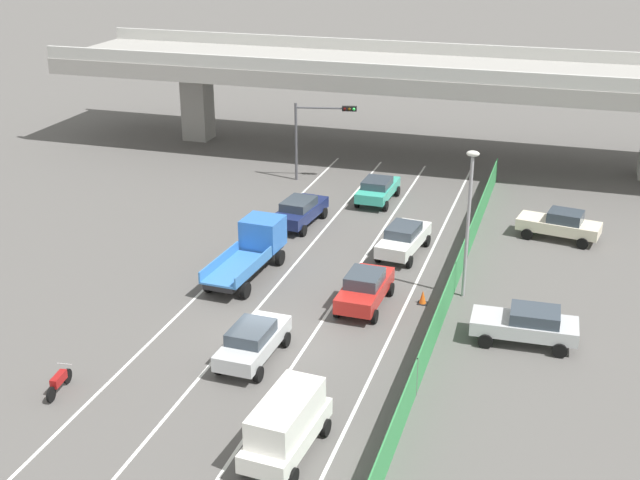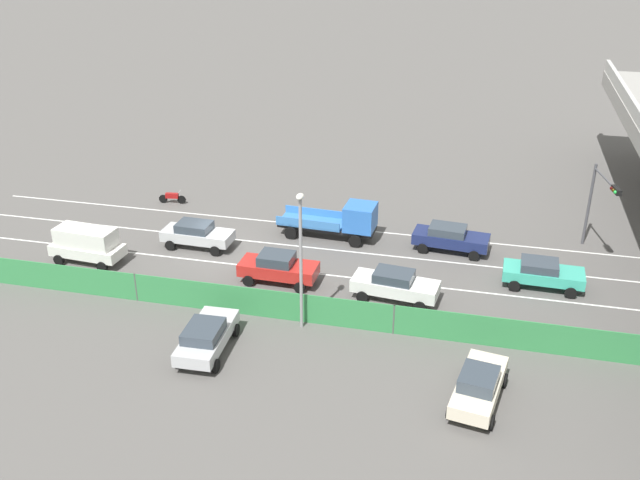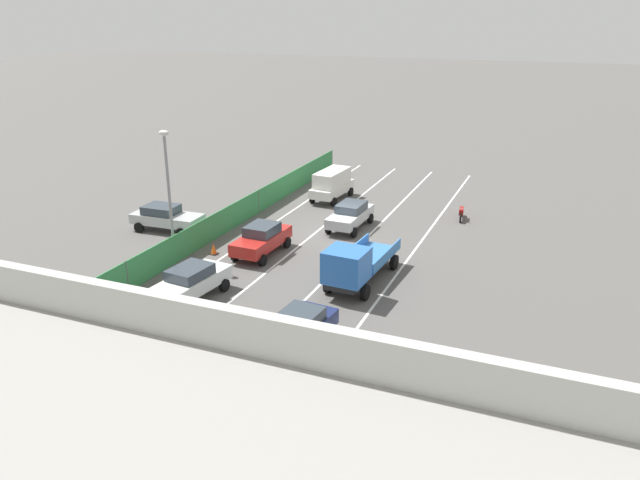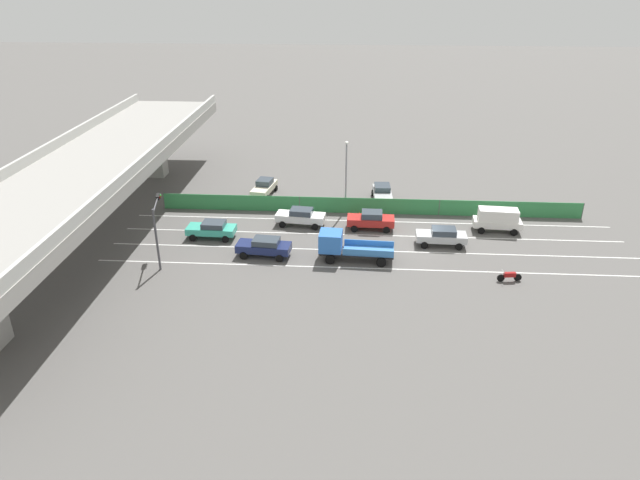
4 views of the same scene
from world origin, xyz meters
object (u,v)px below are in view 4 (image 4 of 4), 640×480
(car_hatchback_white, at_px, (301,216))
(street_lamp, at_px, (346,170))
(car_sedan_navy, at_px, (264,246))
(parked_wagon_silver, at_px, (382,192))
(car_taxi_teal, at_px, (212,229))
(car_sedan_silver, at_px, (442,236))
(flatbed_truck_blue, at_px, (343,246))
(car_sedan_red, at_px, (371,220))
(car_van_white, at_px, (498,219))
(motorcycle, at_px, (510,276))
(traffic_cone, at_px, (359,215))
(parked_sedan_cream, at_px, (264,187))
(traffic_light, at_px, (157,219))

(car_hatchback_white, height_order, street_lamp, street_lamp)
(car_hatchback_white, height_order, car_sedan_navy, car_hatchback_white)
(parked_wagon_silver, relative_size, street_lamp, 0.63)
(parked_wagon_silver, bearing_deg, car_taxi_teal, 123.36)
(car_sedan_silver, bearing_deg, car_sedan_navy, 101.53)
(flatbed_truck_blue, bearing_deg, car_hatchback_white, 31.52)
(flatbed_truck_blue, distance_m, street_lamp, 11.16)
(flatbed_truck_blue, relative_size, street_lamp, 0.87)
(parked_wagon_silver, bearing_deg, flatbed_truck_blue, 164.92)
(car_sedan_red, height_order, street_lamp, street_lamp)
(car_van_white, distance_m, parked_wagon_silver, 12.65)
(car_sedan_silver, bearing_deg, motorcycle, -144.26)
(flatbed_truck_blue, bearing_deg, parked_wagon_silver, -15.08)
(car_hatchback_white, bearing_deg, car_sedan_silver, -105.55)
(car_hatchback_white, bearing_deg, traffic_cone, -69.10)
(parked_sedan_cream, xyz_separation_m, traffic_cone, (-5.79, -10.28, -0.60))
(parked_sedan_cream, bearing_deg, car_taxi_teal, 164.72)
(street_lamp, bearing_deg, car_taxi_teal, 120.89)
(car_van_white, bearing_deg, parked_wagon_silver, 55.32)
(parked_wagon_silver, bearing_deg, traffic_cone, 154.02)
(car_sedan_red, distance_m, car_sedan_navy, 11.07)
(car_sedan_silver, distance_m, traffic_light, 24.34)
(car_sedan_silver, height_order, traffic_light, traffic_light)
(car_hatchback_white, bearing_deg, car_sedan_navy, 159.78)
(car_sedan_red, relative_size, parked_sedan_cream, 0.94)
(car_taxi_teal, bearing_deg, parked_sedan_cream, -15.28)
(car_sedan_silver, bearing_deg, car_hatchback_white, 74.45)
(traffic_light, distance_m, traffic_cone, 19.75)
(parked_sedan_cream, bearing_deg, motorcycle, -128.83)
(traffic_cone, bearing_deg, street_lamp, 39.59)
(motorcycle, bearing_deg, car_sedan_navy, 81.02)
(car_hatchback_white, height_order, motorcycle, car_hatchback_white)
(car_sedan_navy, xyz_separation_m, street_lamp, (10.53, -6.64, 3.47))
(car_sedan_red, height_order, car_sedan_silver, car_sedan_red)
(car_sedan_red, height_order, parked_sedan_cream, car_sedan_red)
(car_sedan_navy, bearing_deg, parked_wagon_silver, -37.21)
(traffic_light, bearing_deg, car_taxi_teal, -32.26)
(car_hatchback_white, distance_m, car_sedan_navy, 7.14)
(car_taxi_teal, xyz_separation_m, traffic_cone, (5.44, -13.35, -0.57))
(car_van_white, distance_m, motorcycle, 9.77)
(flatbed_truck_blue, distance_m, parked_sedan_cream, 17.28)
(car_sedan_navy, relative_size, car_taxi_teal, 1.07)
(parked_wagon_silver, bearing_deg, car_van_white, -124.68)
(car_van_white, bearing_deg, car_hatchback_white, 89.55)
(car_sedan_silver, height_order, motorcycle, car_sedan_silver)
(car_sedan_navy, relative_size, traffic_cone, 6.95)
(car_van_white, height_order, parked_sedan_cream, car_van_white)
(car_sedan_red, xyz_separation_m, traffic_light, (-7.81, 17.53, 2.87))
(flatbed_truck_blue, xyz_separation_m, traffic_light, (-1.35, 15.09, 2.55))
(car_sedan_navy, distance_m, motorcycle, 20.06)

